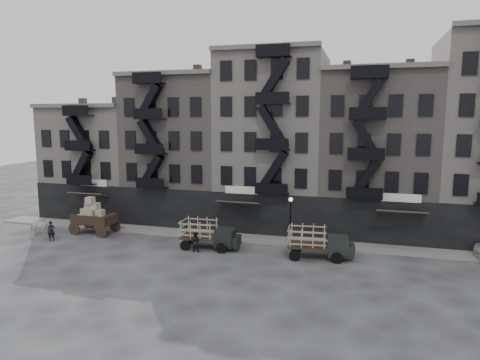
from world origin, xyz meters
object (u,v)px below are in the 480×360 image
(horse, at_px, (39,227))
(pedestrian_west, at_px, (51,231))
(stake_truck_west, at_px, (208,232))
(wagon, at_px, (93,213))
(pedestrian_mid, at_px, (195,242))
(stake_truck_east, at_px, (319,240))

(horse, distance_m, pedestrian_west, 2.56)
(horse, bearing_deg, stake_truck_west, -107.28)
(wagon, xyz_separation_m, pedestrian_mid, (11.48, -2.56, -1.19))
(horse, relative_size, stake_truck_west, 0.38)
(stake_truck_west, relative_size, pedestrian_mid, 3.04)
(stake_truck_west, xyz_separation_m, pedestrian_west, (-14.39, -1.77, -0.53))
(horse, bearing_deg, pedestrian_west, -135.44)
(wagon, height_order, stake_truck_east, wagon)
(horse, bearing_deg, wagon, -84.17)
(stake_truck_west, height_order, pedestrian_west, stake_truck_west)
(pedestrian_west, distance_m, pedestrian_mid, 13.64)
(stake_truck_west, bearing_deg, horse, 179.78)
(pedestrian_west, bearing_deg, stake_truck_east, -23.97)
(stake_truck_west, relative_size, pedestrian_west, 2.81)
(horse, height_order, stake_truck_west, stake_truck_west)
(horse, height_order, pedestrian_mid, pedestrian_mid)
(pedestrian_west, bearing_deg, wagon, 28.05)
(wagon, height_order, pedestrian_mid, wagon)
(stake_truck_east, bearing_deg, pedestrian_west, 178.94)
(horse, relative_size, stake_truck_east, 0.37)
(horse, xyz_separation_m, wagon, (4.45, 2.11, 1.20))
(stake_truck_east, relative_size, pedestrian_west, 2.91)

